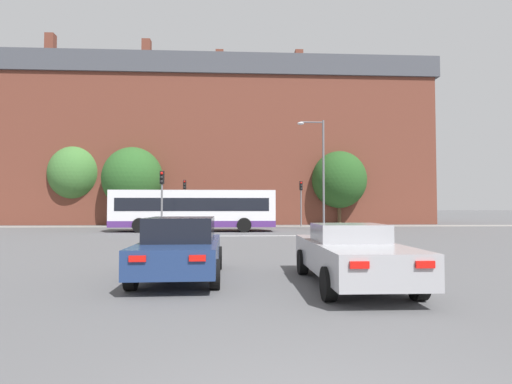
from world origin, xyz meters
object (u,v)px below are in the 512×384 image
car_roadster_right (351,254)px  street_lamp_junction (319,164)px  bus_crossing_lead (194,210)px  traffic_light_far_right (301,196)px  traffic_light_far_left (185,195)px  pedestrian_waiting (154,216)px  traffic_light_near_left (162,192)px  pedestrian_walking_west (210,216)px  car_saloon_left (181,247)px  pedestrian_walking_east (214,216)px

car_roadster_right → street_lamp_junction: size_ratio=0.58×
bus_crossing_lead → traffic_light_far_right: size_ratio=2.82×
traffic_light_far_left → pedestrian_waiting: 3.20m
car_roadster_right → traffic_light_near_left: traffic_light_near_left is taller
traffic_light_far_left → pedestrian_walking_west: 2.92m
pedestrian_waiting → pedestrian_walking_west: bearing=-114.6°
bus_crossing_lead → traffic_light_far_left: bearing=-167.3°
traffic_light_far_left → street_lamp_junction: street_lamp_junction is taller
car_roadster_right → car_saloon_left: bearing=165.6°
pedestrian_walking_east → traffic_light_near_left: bearing=-162.4°
bus_crossing_lead → street_lamp_junction: 9.92m
traffic_light_far_right → pedestrian_waiting: 13.15m
car_roadster_right → pedestrian_waiting: 28.23m
car_saloon_left → pedestrian_walking_west: (-0.94, 25.94, 0.16)m
traffic_light_near_left → car_saloon_left: bearing=-77.9°
pedestrian_walking_west → street_lamp_junction: bearing=164.3°
traffic_light_far_left → pedestrian_walking_east: bearing=21.6°
car_roadster_right → pedestrian_walking_west: pedestrian_walking_west is taller
car_saloon_left → street_lamp_junction: bearing=67.6°
pedestrian_walking_west → traffic_light_far_left: bearing=27.7°
street_lamp_junction → pedestrian_waiting: bearing=156.8°
car_roadster_right → traffic_light_far_right: (3.32, 26.64, 2.05)m
traffic_light_near_left → street_lamp_junction: bearing=23.5°
bus_crossing_lead → pedestrian_walking_west: bearing=174.7°
car_roadster_right → pedestrian_waiting: bearing=110.5°
street_lamp_junction → traffic_light_far_left: bearing=151.3°
car_saloon_left → traffic_light_far_right: size_ratio=1.10×
bus_crossing_lead → traffic_light_far_right: traffic_light_far_right is taller
car_roadster_right → pedestrian_walking_west: bearing=100.6°
car_saloon_left → traffic_light_near_left: (-3.21, 14.99, 1.93)m
pedestrian_waiting → pedestrian_walking_east: pedestrian_waiting is taller
car_roadster_right → traffic_light_far_right: 26.93m
car_saloon_left → traffic_light_far_left: 25.92m
traffic_light_far_left → car_roadster_right: bearing=-75.2°
pedestrian_walking_west → pedestrian_waiting: bearing=25.7°
pedestrian_walking_east → bus_crossing_lead: bearing=-157.0°
bus_crossing_lead → pedestrian_walking_east: (0.97, 7.86, -0.65)m
pedestrian_waiting → bus_crossing_lead: bearing=-178.0°
traffic_light_near_left → pedestrian_walking_west: (2.27, 10.95, -1.77)m
traffic_light_far_left → pedestrian_walking_west: bearing=7.6°
bus_crossing_lead → traffic_light_far_right: 11.23m
pedestrian_waiting → traffic_light_near_left: bearing=163.8°
bus_crossing_lead → pedestrian_walking_east: bearing=173.0°
car_roadster_right → bus_crossing_lead: (-5.52, 19.82, 0.87)m
pedestrian_walking_east → pedestrian_walking_west: 0.76m
traffic_light_far_left → car_saloon_left: bearing=-83.0°
car_saloon_left → traffic_light_near_left: traffic_light_near_left is taller
traffic_light_far_left → traffic_light_far_right: size_ratio=1.02×
traffic_light_far_left → street_lamp_junction: size_ratio=0.50×
traffic_light_far_right → pedestrian_walking_west: (-8.17, 0.33, -1.82)m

